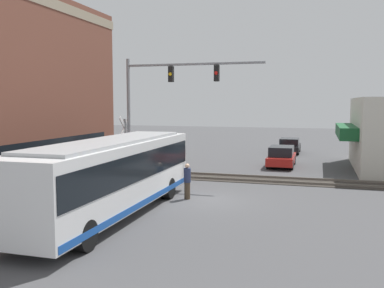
{
  "coord_description": "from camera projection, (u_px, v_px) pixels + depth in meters",
  "views": [
    {
      "loc": [
        -19.18,
        -5.1,
        4.58
      ],
      "look_at": [
        3.67,
        1.69,
        2.26
      ],
      "focal_mm": 40.0,
      "sensor_mm": 36.0,
      "label": 1
    }
  ],
  "objects": [
    {
      "name": "city_bus",
      "position": [
        112.0,
        174.0,
        17.14
      ],
      "size": [
        11.59,
        2.59,
        3.11
      ],
      "color": "white",
      "rests_on": "ground"
    },
    {
      "name": "traffic_signal_gantry",
      "position": [
        164.0,
        91.0,
        24.86
      ],
      "size": [
        0.42,
        8.22,
        7.16
      ],
      "color": "gray",
      "rests_on": "ground"
    },
    {
      "name": "pedestrian_near_bus",
      "position": [
        187.0,
        181.0,
        20.27
      ],
      "size": [
        0.34,
        0.34,
        1.71
      ],
      "color": "#473828",
      "rests_on": "ground"
    },
    {
      "name": "rail_track_near",
      "position": [
        230.0,
        178.0,
        25.91
      ],
      "size": [
        2.6,
        60.0,
        0.15
      ],
      "color": "#332D28",
      "rests_on": "ground"
    },
    {
      "name": "parked_car_red",
      "position": [
        282.0,
        157.0,
        30.57
      ],
      "size": [
        4.41,
        1.82,
        1.48
      ],
      "color": "#B21E19",
      "rests_on": "ground"
    },
    {
      "name": "ground_plane",
      "position": [
        204.0,
        200.0,
        20.18
      ],
      "size": [
        120.0,
        120.0,
        0.0
      ],
      "primitive_type": "plane",
      "color": "#4C4C4F"
    },
    {
      "name": "crossing_signal",
      "position": [
        125.0,
        141.0,
        25.62
      ],
      "size": [
        1.41,
        1.18,
        3.81
      ],
      "color": "gray",
      "rests_on": "ground"
    },
    {
      "name": "parked_car_black",
      "position": [
        290.0,
        146.0,
        38.77
      ],
      "size": [
        4.42,
        1.82,
        1.37
      ],
      "color": "black",
      "rests_on": "ground"
    }
  ]
}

